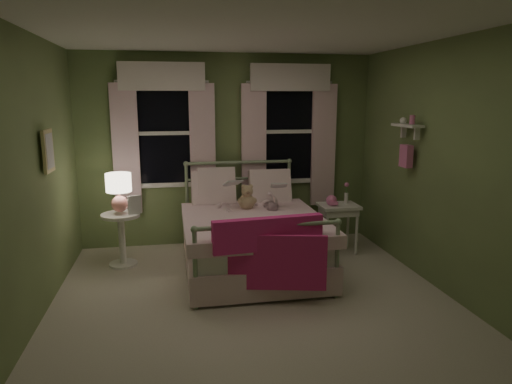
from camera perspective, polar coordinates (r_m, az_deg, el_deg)
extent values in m
plane|color=beige|center=(4.65, -0.06, -13.86)|extent=(4.20, 4.20, 0.00)
plane|color=white|center=(4.24, -0.07, 19.71)|extent=(4.20, 4.20, 0.00)
plane|color=#779157|center=(6.32, -3.54, 5.21)|extent=(4.00, 0.00, 4.00)
plane|color=#779157|center=(2.28, 9.63, -6.48)|extent=(4.00, 0.00, 4.00)
plane|color=#779157|center=(4.37, -26.82, 1.11)|extent=(0.00, 4.20, 4.20)
plane|color=#779157|center=(5.02, 23.02, 2.65)|extent=(0.00, 4.20, 4.20)
cube|color=white|center=(5.43, -0.62, -5.34)|extent=(1.44, 1.94, 0.26)
cube|color=white|center=(5.50, -0.62, -7.73)|extent=(1.54, 2.02, 0.30)
cube|color=white|center=(5.23, -0.34, -3.92)|extent=(1.58, 1.75, 0.14)
cylinder|color=#9EB793|center=(5.39, -7.91, -6.90)|extent=(0.04, 1.90, 0.04)
cylinder|color=#9EB793|center=(5.62, 6.37, -6.10)|extent=(0.04, 1.90, 0.04)
cylinder|color=#9EB793|center=(6.25, -8.60, -1.72)|extent=(0.04, 0.04, 1.15)
cylinder|color=#9EB793|center=(6.45, 4.11, -1.20)|extent=(0.04, 0.04, 1.15)
sphere|color=#9EB793|center=(6.15, -8.76, 3.51)|extent=(0.07, 0.07, 0.07)
sphere|color=#9EB793|center=(6.35, 4.18, 3.87)|extent=(0.07, 0.07, 0.07)
cylinder|color=#9EB793|center=(6.21, -2.18, 3.72)|extent=(1.42, 0.04, 0.04)
cylinder|color=#9EB793|center=(6.24, -2.17, 1.71)|extent=(1.38, 0.03, 0.03)
cylinder|color=#9EB793|center=(4.45, -7.59, -9.61)|extent=(0.04, 0.04, 0.80)
cylinder|color=#9EB793|center=(4.72, 10.07, -8.40)|extent=(0.04, 0.04, 0.80)
sphere|color=#9EB793|center=(4.32, -7.73, -4.66)|extent=(0.07, 0.07, 0.07)
sphere|color=#9EB793|center=(4.60, 10.25, -3.72)|extent=(0.07, 0.07, 0.07)
cylinder|color=#9EB793|center=(4.41, 1.55, -4.22)|extent=(1.42, 0.04, 0.04)
cube|color=white|center=(5.96, -5.39, -0.08)|extent=(0.55, 0.32, 0.57)
cube|color=white|center=(6.07, 1.77, 0.19)|extent=(0.55, 0.32, 0.57)
cube|color=white|center=(5.95, -4.93, 0.70)|extent=(0.48, 0.30, 0.51)
cube|color=#E42C84|center=(4.43, 1.54, -5.22)|extent=(1.10, 0.21, 0.32)
cube|color=#D12973|center=(4.45, 1.72, -8.81)|extent=(1.08, 0.28, 0.55)
imported|color=#F7D1DD|center=(5.70, -4.18, 0.47)|extent=(0.26, 0.19, 0.67)
imported|color=#F7D1DD|center=(5.79, 1.33, 0.86)|extent=(0.35, 0.28, 0.71)
imported|color=beige|center=(5.45, -3.90, 0.59)|extent=(0.21, 0.14, 0.26)
imported|color=beige|center=(5.55, 1.86, 0.36)|extent=(0.21, 0.15, 0.26)
sphere|color=tan|center=(5.63, -1.15, -1.24)|extent=(0.20, 0.20, 0.20)
sphere|color=tan|center=(5.58, -1.13, 0.11)|extent=(0.14, 0.14, 0.14)
sphere|color=tan|center=(5.56, -1.59, 0.65)|extent=(0.06, 0.06, 0.06)
sphere|color=tan|center=(5.58, -0.67, 0.68)|extent=(0.06, 0.06, 0.06)
sphere|color=tan|center=(5.58, -1.92, -1.14)|extent=(0.08, 0.08, 0.08)
sphere|color=tan|center=(5.61, -0.30, -1.08)|extent=(0.08, 0.08, 0.08)
sphere|color=#8C6B51|center=(5.53, -1.03, -0.05)|extent=(0.05, 0.05, 0.05)
cylinder|color=white|center=(5.70, -16.59, -2.81)|extent=(0.46, 0.46, 0.04)
cylinder|color=white|center=(5.78, -16.41, -5.78)|extent=(0.08, 0.08, 0.60)
cylinder|color=white|center=(5.88, -16.24, -8.62)|extent=(0.34, 0.34, 0.03)
sphere|color=#DF8984|center=(5.67, -16.67, -1.43)|extent=(0.20, 0.20, 0.20)
cylinder|color=pink|center=(5.64, -16.74, -0.25)|extent=(0.03, 0.03, 0.12)
cylinder|color=#FFEAC6|center=(5.62, -16.82, 1.15)|extent=(0.30, 0.30, 0.22)
imported|color=beige|center=(5.61, -15.67, -2.69)|extent=(0.23, 0.27, 0.02)
cube|color=white|center=(6.03, 10.29, -1.74)|extent=(0.50, 0.40, 0.04)
cube|color=white|center=(6.04, 10.26, -2.38)|extent=(0.44, 0.34, 0.08)
cylinder|color=white|center=(5.91, 8.87, -5.18)|extent=(0.04, 0.04, 0.60)
cylinder|color=white|center=(6.05, 12.46, -4.92)|extent=(0.04, 0.04, 0.60)
cylinder|color=white|center=(6.18, 7.95, -4.40)|extent=(0.04, 0.04, 0.60)
cylinder|color=white|center=(6.31, 11.41, -4.17)|extent=(0.04, 0.04, 0.60)
sphere|color=pink|center=(5.97, 9.42, -1.04)|extent=(0.14, 0.14, 0.14)
cube|color=pink|center=(5.90, 9.71, -1.41)|extent=(0.10, 0.05, 0.04)
cylinder|color=white|center=(6.10, 11.21, -0.75)|extent=(0.05, 0.05, 0.14)
cylinder|color=#4C7F3F|center=(6.07, 11.25, 0.26)|extent=(0.01, 0.01, 0.12)
sphere|color=pink|center=(6.06, 11.27, 0.91)|extent=(0.06, 0.06, 0.06)
cube|color=black|center=(6.23, -11.40, 7.23)|extent=(0.76, 0.02, 1.35)
cube|color=white|center=(6.20, -11.66, 13.67)|extent=(0.84, 0.05, 0.06)
cube|color=white|center=(6.30, -11.14, 0.86)|extent=(0.84, 0.05, 0.06)
cube|color=white|center=(6.23, -15.10, 7.06)|extent=(0.06, 0.05, 1.40)
cube|color=white|center=(6.22, -7.68, 7.34)|extent=(0.06, 0.05, 1.40)
cube|color=white|center=(6.21, -11.40, 7.22)|extent=(0.76, 0.04, 0.05)
cube|color=silver|center=(6.21, -15.96, 5.15)|extent=(0.34, 0.06, 1.70)
cube|color=white|center=(6.20, -6.69, 5.50)|extent=(0.34, 0.06, 1.70)
cube|color=white|center=(6.14, -11.68, 13.98)|extent=(1.10, 0.08, 0.36)
cylinder|color=white|center=(6.18, -11.65, 13.40)|extent=(1.20, 0.03, 0.03)
cube|color=black|center=(6.44, 4.04, 7.56)|extent=(0.76, 0.02, 1.35)
cube|color=white|center=(6.41, 4.17, 13.80)|extent=(0.84, 0.05, 0.06)
cube|color=white|center=(6.51, 3.99, 1.39)|extent=(0.84, 0.05, 0.06)
cube|color=white|center=(6.33, 0.55, 7.52)|extent=(0.06, 0.05, 1.40)
cube|color=white|center=(6.53, 7.51, 7.55)|extent=(0.06, 0.05, 1.40)
cube|color=white|center=(6.42, 4.08, 7.55)|extent=(0.76, 0.04, 0.05)
cube|color=white|center=(6.29, -0.28, 5.66)|extent=(0.34, 0.06, 1.70)
cube|color=white|center=(6.54, 8.42, 5.76)|extent=(0.34, 0.06, 1.70)
cube|color=white|center=(6.35, 4.33, 14.09)|extent=(1.10, 0.08, 0.36)
cylinder|color=white|center=(6.38, 4.23, 13.54)|extent=(1.20, 0.03, 0.03)
cube|color=white|center=(5.52, 18.39, 7.89)|extent=(0.15, 0.50, 0.03)
cube|color=white|center=(5.41, 19.47, 6.91)|extent=(0.06, 0.03, 0.14)
cube|color=white|center=(5.68, 17.97, 7.20)|extent=(0.06, 0.03, 0.14)
cylinder|color=pink|center=(5.43, 18.95, 8.55)|extent=(0.06, 0.06, 0.10)
sphere|color=white|center=(5.61, 17.93, 8.48)|extent=(0.08, 0.08, 0.08)
cube|color=pink|center=(5.56, 18.25, 4.29)|extent=(0.08, 0.18, 0.26)
cube|color=beige|center=(4.90, -24.56, 4.69)|extent=(0.03, 0.32, 0.42)
cube|color=silver|center=(4.90, -24.39, 4.70)|extent=(0.01, 0.25, 0.34)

